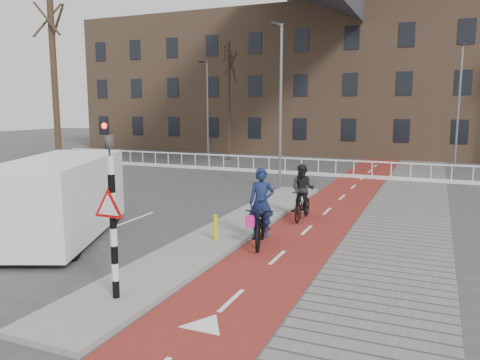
% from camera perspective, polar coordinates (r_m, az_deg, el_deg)
% --- Properties ---
extents(ground, '(120.00, 120.00, 0.00)m').
position_cam_1_polar(ground, '(11.35, -6.06, -11.42)').
color(ground, '#38383A').
rests_on(ground, ground).
extents(bike_lane, '(2.50, 60.00, 0.01)m').
position_cam_1_polar(bike_lane, '(20.03, 11.79, -2.58)').
color(bike_lane, maroon).
rests_on(bike_lane, ground).
extents(sidewalk, '(3.00, 60.00, 0.01)m').
position_cam_1_polar(sidewalk, '(19.71, 19.81, -3.12)').
color(sidewalk, slate).
rests_on(sidewalk, ground).
extents(curb_island, '(1.80, 16.00, 0.12)m').
position_cam_1_polar(curb_island, '(15.05, -1.02, -6.00)').
color(curb_island, gray).
rests_on(curb_island, ground).
extents(traffic_signal, '(0.80, 0.80, 3.68)m').
position_cam_1_polar(traffic_signal, '(9.50, -15.36, -3.22)').
color(traffic_signal, black).
rests_on(traffic_signal, curb_island).
extents(bollard, '(0.12, 0.12, 0.73)m').
position_cam_1_polar(bollard, '(13.61, -3.00, -5.77)').
color(bollard, '#D8C50C').
rests_on(bollard, curb_island).
extents(cyclist_near, '(1.28, 2.29, 2.22)m').
position_cam_1_polar(cyclist_near, '(13.40, 2.61, -4.80)').
color(cyclist_near, black).
rests_on(cyclist_near, bike_lane).
extents(cyclist_far, '(0.84, 1.83, 1.96)m').
position_cam_1_polar(cyclist_far, '(16.43, 7.64, -2.08)').
color(cyclist_far, black).
rests_on(cyclist_far, bike_lane).
extents(van, '(4.27, 6.09, 2.43)m').
position_cam_1_polar(van, '(14.84, -21.00, -1.98)').
color(van, white).
rests_on(van, ground).
extents(railing, '(28.00, 0.10, 0.99)m').
position_cam_1_polar(railing, '(28.43, 1.65, 1.58)').
color(railing, silver).
rests_on(railing, ground).
extents(townhouse_row, '(46.00, 10.00, 15.90)m').
position_cam_1_polar(townhouse_row, '(42.28, 11.93, 13.99)').
color(townhouse_row, '#7F6047').
rests_on(townhouse_row, ground).
extents(tree_left, '(0.28, 0.28, 9.79)m').
position_cam_1_polar(tree_left, '(23.33, -21.64, 10.67)').
color(tree_left, '#332416').
rests_on(tree_left, ground).
extents(tree_mid, '(0.25, 0.25, 8.62)m').
position_cam_1_polar(tree_mid, '(34.84, -1.39, 9.53)').
color(tree_mid, '#332416').
rests_on(tree_mid, ground).
extents(streetlight_near, '(0.12, 0.12, 7.61)m').
position_cam_1_polar(streetlight_near, '(21.83, 4.98, 8.55)').
color(streetlight_near, slate).
rests_on(streetlight_near, ground).
extents(streetlight_left, '(0.12, 0.12, 7.11)m').
position_cam_1_polar(streetlight_left, '(33.52, -3.96, 8.25)').
color(streetlight_left, slate).
rests_on(streetlight_left, ground).
extents(streetlight_right, '(0.12, 0.12, 7.50)m').
position_cam_1_polar(streetlight_right, '(30.57, 25.08, 7.74)').
color(streetlight_right, slate).
rests_on(streetlight_right, ground).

